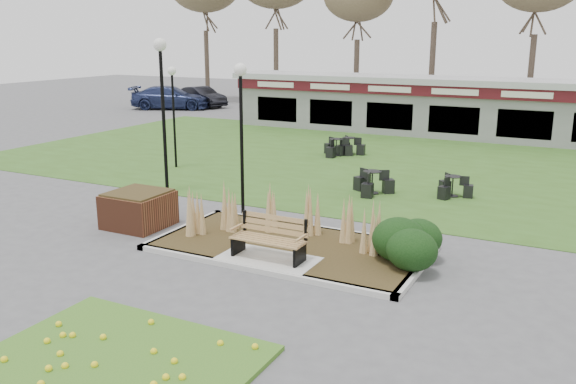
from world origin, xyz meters
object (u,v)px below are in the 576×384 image
at_px(bistro_set_c, 452,190).
at_px(bistro_set_d, 372,186).
at_px(bistro_set_b, 336,150).
at_px(lamp_post_mid_left, 162,82).
at_px(brick_planter, 139,209).
at_px(car_silver, 193,96).
at_px(park_bench, 270,237).
at_px(car_black, 201,97).
at_px(food_pavilion, 461,107).
at_px(car_blue, 171,98).
at_px(lamp_post_far_left, 173,95).
at_px(bistro_set_a, 349,149).
at_px(lamp_post_near_left, 241,106).

relative_size(bistro_set_c, bistro_set_d, 0.88).
bearing_deg(bistro_set_b, lamp_post_mid_left, -107.27).
xyz_separation_m(brick_planter, car_silver, (-16.12, 24.85, 0.15)).
distance_m(lamp_post_mid_left, bistro_set_c, 9.69).
relative_size(park_bench, car_silver, 0.46).
height_order(bistro_set_d, car_black, car_black).
relative_size(brick_planter, food_pavilion, 0.06).
distance_m(food_pavilion, bistro_set_d, 12.97).
bearing_deg(car_blue, food_pavilion, -121.25).
relative_size(lamp_post_far_left, bistro_set_c, 3.15).
bearing_deg(park_bench, brick_planter, 170.31).
xyz_separation_m(park_bench, bistro_set_c, (2.35, 7.60, -0.35)).
xyz_separation_m(food_pavilion, bistro_set_a, (-3.15, -7.03, -1.22)).
relative_size(bistro_set_d, car_silver, 0.37).
distance_m(lamp_post_near_left, bistro_set_d, 5.37).
distance_m(bistro_set_d, car_blue, 25.59).
xyz_separation_m(car_silver, car_blue, (0.34, -3.05, 0.15)).
xyz_separation_m(lamp_post_mid_left, bistro_set_c, (8.38, 3.58, -3.30)).
bearing_deg(bistro_set_c, food_pavilion, 100.98).
relative_size(brick_planter, bistro_set_d, 1.08).
xyz_separation_m(bistro_set_a, car_silver, (-17.38, 12.91, 0.37)).
xyz_separation_m(lamp_post_near_left, bistro_set_c, (4.86, 4.65, -2.84)).
xyz_separation_m(lamp_post_near_left, lamp_post_far_left, (-5.59, 4.25, -0.29)).
relative_size(park_bench, lamp_post_far_left, 0.45).
distance_m(bistro_set_a, car_blue, 19.69).
height_order(park_bench, bistro_set_d, park_bench).
bearing_deg(bistro_set_c, car_silver, 141.80).
xyz_separation_m(food_pavilion, bistro_set_d, (-0.02, -12.92, -1.21)).
bearing_deg(bistro_set_b, car_silver, 141.67).
relative_size(car_black, car_blue, 0.79).
bearing_deg(bistro_set_a, bistro_set_d, -62.05).
distance_m(park_bench, car_blue, 30.26).
height_order(park_bench, bistro_set_b, park_bench).
xyz_separation_m(brick_planter, bistro_set_b, (0.90, 11.39, -0.22)).
bearing_deg(lamp_post_far_left, car_black, 122.27).
height_order(brick_planter, car_black, car_black).
bearing_deg(bistro_set_b, car_black, 141.27).
bearing_deg(bistro_set_a, lamp_post_near_left, -86.25).
relative_size(bistro_set_d, car_black, 0.32).
xyz_separation_m(lamp_post_mid_left, bistro_set_d, (6.01, 2.78, -3.28)).
relative_size(lamp_post_far_left, car_silver, 1.03).
bearing_deg(brick_planter, food_pavilion, 76.94).
xyz_separation_m(bistro_set_a, car_black, (-15.98, 11.98, 0.44)).
xyz_separation_m(park_bench, bistro_set_a, (-3.15, 12.69, -0.33)).
relative_size(brick_planter, bistro_set_c, 1.24).
bearing_deg(car_silver, bistro_set_d, -145.77).
distance_m(brick_planter, lamp_post_mid_left, 4.77).
height_order(lamp_post_far_left, car_silver, lamp_post_far_left).
xyz_separation_m(bistro_set_d, car_blue, (-20.16, 15.76, 0.52)).
relative_size(food_pavilion, bistro_set_c, 20.30).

